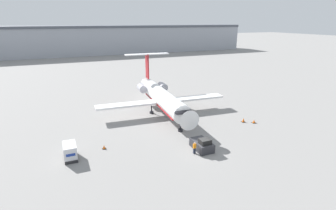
{
  "coord_description": "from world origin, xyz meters",
  "views": [
    {
      "loc": [
        -17.32,
        -28.57,
        17.58
      ],
      "look_at": [
        0.0,
        12.3,
        3.22
      ],
      "focal_mm": 28.0,
      "sensor_mm": 36.0,
      "label": 1
    }
  ],
  "objects_px": {
    "airplane_main": "(163,98)",
    "worker_near_tug": "(194,148)",
    "pushback_tug": "(202,145)",
    "traffic_cone_right": "(243,120)",
    "traffic_cone_mid": "(254,121)",
    "traffic_cone_left": "(104,147)",
    "luggage_cart": "(70,152)"
  },
  "relations": [
    {
      "from": "pushback_tug",
      "to": "worker_near_tug",
      "type": "height_order",
      "value": "pushback_tug"
    },
    {
      "from": "airplane_main",
      "to": "traffic_cone_mid",
      "type": "xyz_separation_m",
      "value": [
        13.22,
        -11.14,
        -2.98
      ]
    },
    {
      "from": "traffic_cone_left",
      "to": "traffic_cone_mid",
      "type": "distance_m",
      "value": 26.61
    },
    {
      "from": "traffic_cone_left",
      "to": "traffic_cone_mid",
      "type": "relative_size",
      "value": 0.89
    },
    {
      "from": "luggage_cart",
      "to": "worker_near_tug",
      "type": "relative_size",
      "value": 1.78
    },
    {
      "from": "worker_near_tug",
      "to": "traffic_cone_left",
      "type": "xyz_separation_m",
      "value": [
        -11.29,
        6.25,
        -0.59
      ]
    },
    {
      "from": "traffic_cone_mid",
      "to": "traffic_cone_right",
      "type": "bearing_deg",
      "value": 143.35
    },
    {
      "from": "pushback_tug",
      "to": "traffic_cone_mid",
      "type": "distance_m",
      "value": 14.69
    },
    {
      "from": "luggage_cart",
      "to": "worker_near_tug",
      "type": "height_order",
      "value": "luggage_cart"
    },
    {
      "from": "worker_near_tug",
      "to": "traffic_cone_left",
      "type": "bearing_deg",
      "value": 151.03
    },
    {
      "from": "pushback_tug",
      "to": "worker_near_tug",
      "type": "relative_size",
      "value": 2.23
    },
    {
      "from": "pushback_tug",
      "to": "traffic_cone_mid",
      "type": "xyz_separation_m",
      "value": [
        13.74,
        5.17,
        -0.43
      ]
    },
    {
      "from": "luggage_cart",
      "to": "traffic_cone_right",
      "type": "xyz_separation_m",
      "value": [
        29.71,
        1.8,
        -0.68
      ]
    },
    {
      "from": "luggage_cart",
      "to": "traffic_cone_left",
      "type": "xyz_separation_m",
      "value": [
        4.58,
        1.11,
        -0.77
      ]
    },
    {
      "from": "luggage_cart",
      "to": "traffic_cone_right",
      "type": "relative_size",
      "value": 3.86
    },
    {
      "from": "worker_near_tug",
      "to": "traffic_cone_mid",
      "type": "xyz_separation_m",
      "value": [
        15.31,
        5.85,
        -0.59
      ]
    },
    {
      "from": "worker_near_tug",
      "to": "traffic_cone_mid",
      "type": "distance_m",
      "value": 16.4
    },
    {
      "from": "airplane_main",
      "to": "worker_near_tug",
      "type": "height_order",
      "value": "airplane_main"
    },
    {
      "from": "traffic_cone_left",
      "to": "traffic_cone_mid",
      "type": "bearing_deg",
      "value": -0.87
    },
    {
      "from": "airplane_main",
      "to": "traffic_cone_right",
      "type": "xyz_separation_m",
      "value": [
        11.75,
        -10.04,
        -2.9
      ]
    },
    {
      "from": "airplane_main",
      "to": "pushback_tug",
      "type": "height_order",
      "value": "airplane_main"
    },
    {
      "from": "luggage_cart",
      "to": "traffic_cone_mid",
      "type": "xyz_separation_m",
      "value": [
        31.18,
        0.7,
        -0.76
      ]
    },
    {
      "from": "worker_near_tug",
      "to": "traffic_cone_right",
      "type": "distance_m",
      "value": 15.49
    },
    {
      "from": "airplane_main",
      "to": "worker_near_tug",
      "type": "xyz_separation_m",
      "value": [
        -2.09,
        -16.98,
        -2.39
      ]
    },
    {
      "from": "luggage_cart",
      "to": "traffic_cone_mid",
      "type": "distance_m",
      "value": 31.2
    },
    {
      "from": "traffic_cone_left",
      "to": "traffic_cone_mid",
      "type": "height_order",
      "value": "traffic_cone_mid"
    },
    {
      "from": "traffic_cone_left",
      "to": "traffic_cone_mid",
      "type": "xyz_separation_m",
      "value": [
        26.6,
        -0.41,
        0.01
      ]
    },
    {
      "from": "worker_near_tug",
      "to": "airplane_main",
      "type": "bearing_deg",
      "value": 82.98
    },
    {
      "from": "pushback_tug",
      "to": "luggage_cart",
      "type": "relative_size",
      "value": 1.25
    },
    {
      "from": "airplane_main",
      "to": "traffic_cone_left",
      "type": "height_order",
      "value": "airplane_main"
    },
    {
      "from": "luggage_cart",
      "to": "worker_near_tug",
      "type": "bearing_deg",
      "value": -17.95
    },
    {
      "from": "pushback_tug",
      "to": "traffic_cone_right",
      "type": "height_order",
      "value": "pushback_tug"
    }
  ]
}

